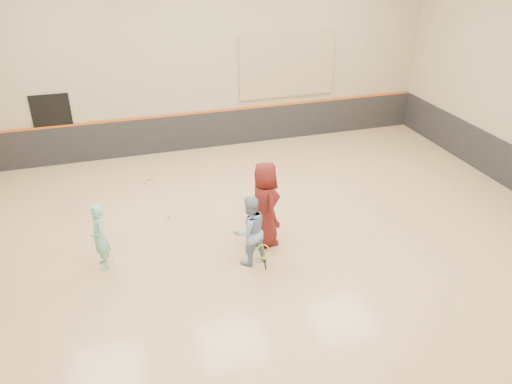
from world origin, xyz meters
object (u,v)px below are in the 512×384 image
object	(u,v)px
girl	(100,237)
young_man	(265,204)
instructor	(250,231)
spare_racket	(149,180)

from	to	relation	value
girl	young_man	size ratio (longest dim) A/B	0.74
girl	instructor	distance (m)	3.12
instructor	young_man	xyz separation A→B (m)	(0.55, 0.64, 0.20)
instructor	young_man	bearing A→B (deg)	-143.12
spare_racket	young_man	bearing A→B (deg)	-60.49
girl	instructor	size ratio (longest dim) A/B	0.93
instructor	young_man	world-z (taller)	young_man
young_man	instructor	bearing A→B (deg)	134.80
instructor	girl	bearing A→B (deg)	-27.28
young_man	spare_racket	bearing A→B (deg)	24.61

